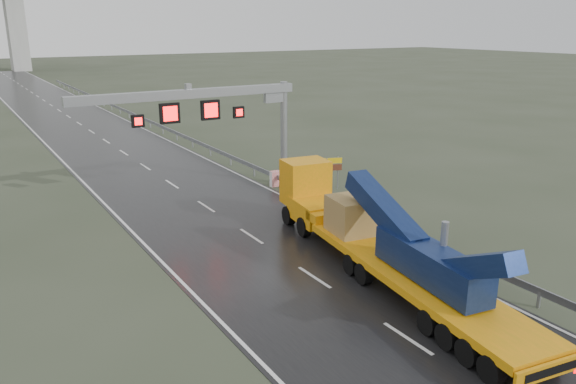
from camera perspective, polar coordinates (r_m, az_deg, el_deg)
ground at (r=22.67m, az=8.52°, el=-12.31°), size 400.00×400.00×0.00m
road at (r=57.54m, az=-17.98°, el=4.91°), size 11.00×200.00×0.02m
guardrail at (r=49.94m, az=-8.38°, el=4.67°), size 0.20×140.00×1.40m
sign_gantry at (r=36.67m, az=-6.90°, el=8.23°), size 14.90×1.20×7.42m
heavy_haul_truck at (r=26.57m, az=7.89°, el=-3.84°), size 5.14×18.62×4.33m
exit_sign_pair at (r=38.38m, az=4.53°, el=2.54°), size 1.25×0.55×2.27m
striped_barrier at (r=39.25m, az=-1.34°, el=1.36°), size 0.67×0.38×1.12m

